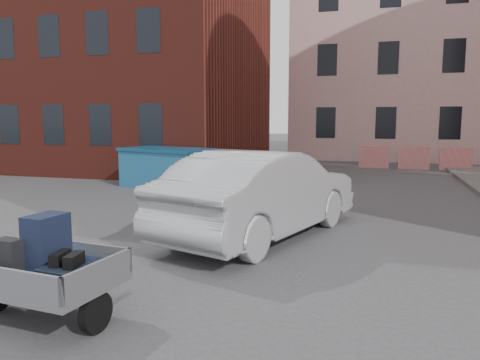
% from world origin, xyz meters
% --- Properties ---
extents(ground, '(120.00, 120.00, 0.00)m').
position_xyz_m(ground, '(0.00, 0.00, 0.00)').
color(ground, '#38383A').
rests_on(ground, ground).
extents(building_brick, '(12.00, 10.00, 14.00)m').
position_xyz_m(building_brick, '(-9.00, 13.00, 7.00)').
color(building_brick, '#591E16').
rests_on(building_brick, ground).
extents(building_pink, '(16.00, 8.00, 14.00)m').
position_xyz_m(building_pink, '(6.00, 22.00, 7.00)').
color(building_pink, '#CB9C9C').
rests_on(building_pink, ground).
extents(far_building, '(6.00, 6.00, 8.00)m').
position_xyz_m(far_building, '(-20.00, 22.00, 4.00)').
color(far_building, maroon).
rests_on(far_building, ground).
extents(barriers, '(4.70, 0.18, 1.00)m').
position_xyz_m(barriers, '(4.20, 15.00, 0.50)').
color(barriers, red).
rests_on(barriers, ground).
extents(trailer, '(1.71, 1.88, 1.20)m').
position_xyz_m(trailer, '(-0.90, -2.73, 0.61)').
color(trailer, black).
rests_on(trailer, ground).
extents(dumpster, '(3.40, 2.43, 1.28)m').
position_xyz_m(dumpster, '(-3.87, 6.91, 0.65)').
color(dumpster, '#1F6294').
rests_on(dumpster, ground).
extents(silver_car, '(3.17, 5.28, 1.64)m').
position_xyz_m(silver_car, '(0.55, 1.67, 0.82)').
color(silver_car, '#9A9CA0').
rests_on(silver_car, ground).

